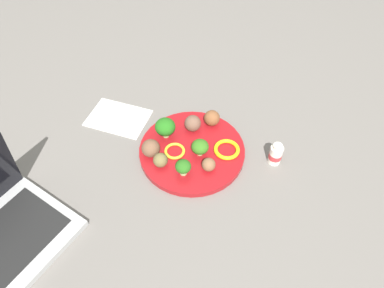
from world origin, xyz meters
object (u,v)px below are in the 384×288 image
Objects in this scene: meatball_far_rim at (193,123)px; meatball_mid_right at (160,160)px; broccoli_floret_near_rim at (200,147)px; pepper_ring_back_left at (175,151)px; napkin at (118,118)px; pepper_ring_front_right at (227,149)px; fork at (123,113)px; knife at (117,121)px; meatball_back_left at (212,118)px; meatball_near_rim at (209,165)px; meatball_back_right at (151,148)px; broccoli_floret_mid_left at (183,167)px; broccoli_floret_mid_right at (165,127)px; yogurt_bottle at (276,154)px; plate at (192,151)px.

meatball_mid_right is (-0.03, -0.15, -0.00)m from meatball_far_rim.
broccoli_floret_near_rim reaches higher than pepper_ring_back_left.
napkin is at bearing 163.76° from pepper_ring_back_left.
pepper_ring_front_right is 0.57× the size of fork.
meatball_mid_right reaches higher than knife.
meatball_back_left is 1.26× the size of meatball_near_rim.
napkin is at bearing 179.29° from pepper_ring_front_right.
broccoli_floret_mid_left is at bearing -13.06° from meatball_back_right.
pepper_ring_back_left is (0.05, -0.04, -0.03)m from broccoli_floret_mid_right.
broccoli_floret_mid_right reaches higher than meatball_mid_right.
meatball_far_rim is 0.27× the size of napkin.
broccoli_floret_mid_right is at bearing -171.78° from yogurt_bottle.
meatball_near_rim is (0.09, -0.11, -0.01)m from meatball_far_rim.
meatball_mid_right reaches higher than fork.
plate is 0.22m from yogurt_bottle.
broccoli_floret_near_rim is at bearing -5.19° from knife.
broccoli_floret_mid_left reaches higher than plate.
fork is 0.83× the size of knife.
broccoli_floret_mid_right reaches higher than fork.
napkin is (-0.21, 0.06, -0.02)m from pepper_ring_back_left.
pepper_ring_back_left is at bearing -42.46° from broccoli_floret_mid_right.
broccoli_floret_mid_left is 1.19× the size of meatball_mid_right.
pepper_ring_front_right reaches higher than knife.
broccoli_floret_mid_left is 0.08m from pepper_ring_back_left.
meatball_back_right reaches higher than meatball_mid_right.
meatball_far_rim is at bearing 62.49° from meatball_back_right.
broccoli_floret_near_rim reaches higher than knife.
broccoli_floret_mid_left is at bearing -45.31° from broccoli_floret_mid_right.
napkin is at bearing 150.02° from meatball_mid_right.
meatball_back_right is 0.32m from yogurt_bottle.
meatball_far_rim is 0.12m from pepper_ring_front_right.
yogurt_bottle is at bearing 12.61° from pepper_ring_front_right.
meatball_mid_right is at bearing -100.37° from meatball_far_rim.
meatball_near_rim is at bearing -43.56° from broccoli_floret_near_rim.
napkin is 0.02m from fork.
meatball_back_right is 0.28× the size of napkin.
pepper_ring_back_left is (-0.10, 0.02, -0.01)m from meatball_near_rim.
broccoli_floret_near_rim is 0.11m from meatball_back_left.
yogurt_bottle reaches higher than meatball_far_rim.
meatball_back_left is (0.01, 0.11, 0.03)m from plate.
meatball_far_rim reaches higher than plate.
meatball_far_rim is at bearing 3.55° from fork.
napkin is (-0.16, 0.09, -0.04)m from meatball_back_right.
fork is (-0.20, 0.08, -0.01)m from pepper_ring_back_left.
broccoli_floret_mid_right reaches higher than broccoli_floret_mid_left.
meatball_back_right is at bearing -122.76° from meatball_back_left.
meatball_back_right reaches higher than plate.
meatball_back_left is at bearing 68.57° from pepper_ring_back_left.
yogurt_bottle reaches higher than pepper_ring_back_left.
broccoli_floret_mid_left is 0.81× the size of pepper_ring_back_left.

